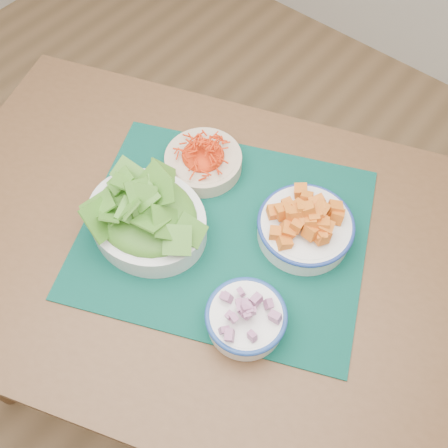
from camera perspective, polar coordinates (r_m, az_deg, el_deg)
name	(u,v)px	position (r m, az deg, el deg)	size (l,w,h in m)	color
ground	(82,362)	(1.81, -15.94, -14.91)	(4.00, 4.00, 0.00)	#A1784E
table	(202,263)	(1.15, -2.48, -4.43)	(1.45, 1.20, 0.75)	brown
placemat	(224,232)	(1.07, 0.00, -0.89)	(0.60, 0.49, 0.00)	#032D25
carrot_bowl	(203,158)	(1.14, -2.39, 7.50)	(0.22, 0.22, 0.07)	beige
squash_bowl	(306,224)	(1.04, 9.34, -0.01)	(0.25, 0.25, 0.09)	white
lettuce_bowl	(146,214)	(1.04, -8.89, 1.11)	(0.27, 0.23, 0.12)	silver
onion_bowl	(246,317)	(0.95, 2.53, -10.53)	(0.19, 0.19, 0.08)	white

